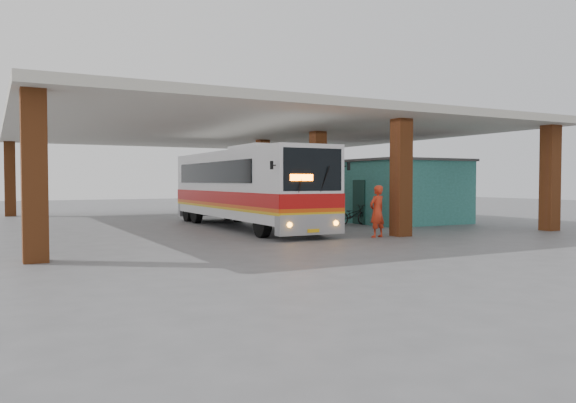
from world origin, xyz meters
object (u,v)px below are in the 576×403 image
at_px(coach_bus, 245,187).
at_px(motorcycle, 353,215).
at_px(pedestrian, 377,211).
at_px(red_chair, 307,212).

distance_m(coach_bus, motorcycle, 5.29).
bearing_deg(pedestrian, motorcycle, -127.91).
xyz_separation_m(pedestrian, red_chair, (3.15, 10.59, -0.62)).
bearing_deg(motorcycle, coach_bus, 74.31).
height_order(motorcycle, red_chair, motorcycle).
distance_m(coach_bus, pedestrian, 6.65).
xyz_separation_m(coach_bus, motorcycle, (5.04, -0.93, -1.30)).
height_order(coach_bus, motorcycle, coach_bus).
relative_size(coach_bus, motorcycle, 6.83).
height_order(pedestrian, red_chair, pedestrian).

